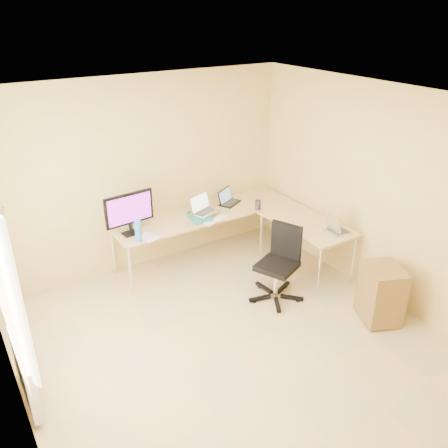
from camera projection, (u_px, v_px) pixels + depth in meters
floor at (235, 347)px, 5.08m from camera, size 4.50×4.50×0.00m
ceiling at (239, 105)px, 3.96m from camera, size 4.50×4.50×0.00m
wall_back at (143, 175)px, 6.24m from camera, size 4.50×0.00×4.50m
wall_front at (446, 388)px, 2.81m from camera, size 4.50×0.00×4.50m
wall_left at (4, 311)px, 3.51m from camera, size 0.00×4.50×4.50m
wall_right at (385, 197)px, 5.54m from camera, size 0.00×4.50×4.50m
desk_main at (206, 236)px, 6.68m from camera, size 2.65×0.70×0.73m
desk_return at (305, 247)px, 6.39m from camera, size 0.70×1.30×0.73m
monitor at (130, 214)px, 5.82m from camera, size 0.66×0.26×0.55m
book_stack at (200, 217)px, 6.34m from camera, size 0.30×0.38×0.06m
laptop_center at (205, 204)px, 6.33m from camera, size 0.45×0.40×0.24m
laptop_black at (230, 197)px, 6.78m from camera, size 0.41×0.38×0.21m
keyboard at (216, 220)px, 6.29m from camera, size 0.42×0.23×0.02m
mouse at (214, 220)px, 6.27m from camera, size 0.10×0.08×0.03m
mug at (136, 226)px, 6.02m from camera, size 0.12×0.12×0.10m
cd_stack at (190, 225)px, 6.14m from camera, size 0.13×0.13×0.03m
water_bottle at (138, 231)px, 5.70m from camera, size 0.09×0.09×0.28m
papers at (148, 237)px, 5.85m from camera, size 0.27×0.32×0.01m
white_box at (138, 220)px, 6.22m from camera, size 0.23×0.19×0.07m
desk_fan at (123, 216)px, 6.07m from camera, size 0.29×0.29×0.30m
black_cup at (258, 205)px, 6.60m from camera, size 0.08×0.08×0.14m
laptop_return at (339, 224)px, 5.94m from camera, size 0.36×0.29×0.23m
office_chair at (277, 263)px, 5.72m from camera, size 0.76×0.76×0.96m
cabinet at (381, 293)px, 5.38m from camera, size 0.55×0.60×0.67m
radiator at (25, 372)px, 4.25m from camera, size 0.09×0.80×0.55m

